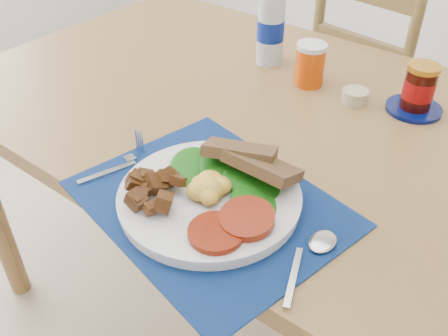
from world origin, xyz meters
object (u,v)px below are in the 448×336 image
juice_glass (310,66)px  water_bottle (271,24)px  chair_far (370,70)px  jam_on_saucer (418,91)px  breakfast_plate (205,193)px

juice_glass → water_bottle: bearing=163.5°
water_bottle → juice_glass: 0.16m
chair_far → jam_on_saucer: chair_far is taller
breakfast_plate → juice_glass: size_ratio=3.20×
chair_far → water_bottle: chair_far is taller
breakfast_plate → water_bottle: size_ratio=1.31×
chair_far → juice_glass: chair_far is taller
breakfast_plate → chair_far: bearing=84.0°
water_bottle → jam_on_saucer: size_ratio=1.93×
breakfast_plate → juice_glass: (-0.08, 0.49, 0.02)m
chair_far → juice_glass: size_ratio=11.05×
jam_on_saucer → water_bottle: bearing=178.8°
chair_far → water_bottle: (-0.08, -0.53, 0.31)m
chair_far → water_bottle: bearing=89.8°
jam_on_saucer → juice_glass: bearing=-172.1°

